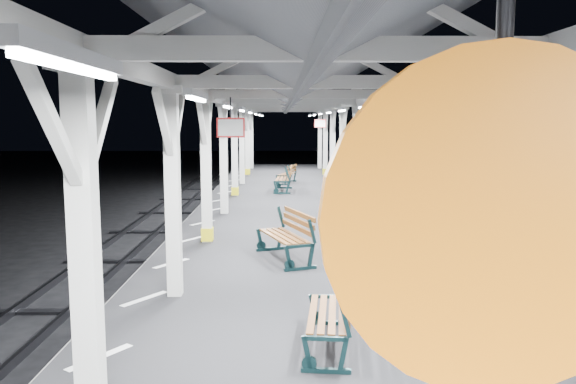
{
  "coord_description": "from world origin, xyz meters",
  "views": [
    {
      "loc": [
        -0.3,
        -10.77,
        3.79
      ],
      "look_at": [
        -0.14,
        1.68,
        2.2
      ],
      "focal_mm": 35.0,
      "sensor_mm": 36.0,
      "label": 1
    }
  ],
  "objects_px": {
    "bench_near": "(335,312)",
    "bench_mid": "(289,234)",
    "bench_extra": "(288,173)",
    "bench_far": "(286,178)"
  },
  "relations": [
    {
      "from": "bench_extra",
      "to": "bench_mid",
      "type": "bearing_deg",
      "value": -73.68
    },
    {
      "from": "bench_near",
      "to": "bench_mid",
      "type": "bearing_deg",
      "value": 102.44
    },
    {
      "from": "bench_extra",
      "to": "bench_near",
      "type": "bearing_deg",
      "value": -71.95
    },
    {
      "from": "bench_near",
      "to": "bench_mid",
      "type": "height_order",
      "value": "bench_mid"
    },
    {
      "from": "bench_near",
      "to": "bench_far",
      "type": "distance_m",
      "value": 15.47
    },
    {
      "from": "bench_mid",
      "to": "bench_extra",
      "type": "xyz_separation_m",
      "value": [
        0.18,
        13.89,
        -0.08
      ]
    },
    {
      "from": "bench_near",
      "to": "bench_far",
      "type": "height_order",
      "value": "bench_far"
    },
    {
      "from": "bench_near",
      "to": "bench_far",
      "type": "xyz_separation_m",
      "value": [
        -0.47,
        15.46,
        0.08
      ]
    },
    {
      "from": "bench_near",
      "to": "bench_extra",
      "type": "bearing_deg",
      "value": 97.03
    },
    {
      "from": "bench_mid",
      "to": "bench_far",
      "type": "relative_size",
      "value": 1.03
    }
  ]
}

